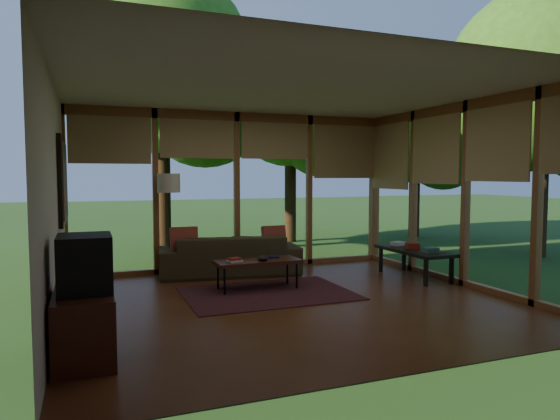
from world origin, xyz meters
name	(u,v)px	position (x,y,z in m)	size (l,w,h in m)	color
floor	(292,302)	(0.00, 0.00, 0.00)	(5.50, 5.50, 0.00)	brown
ceiling	(292,89)	(0.00, 0.00, 2.70)	(5.50, 5.50, 0.00)	silver
wall_left	(54,201)	(-2.75, 0.00, 1.35)	(0.04, 5.00, 2.70)	beige
wall_front	(412,210)	(0.00, -2.50, 1.35)	(5.50, 0.04, 2.70)	beige
window_wall_back	(237,191)	(0.00, 2.50, 1.35)	(5.50, 0.12, 2.70)	#995C2F
window_wall_right	(466,194)	(2.75, 0.00, 1.35)	(0.12, 5.00, 2.70)	#995C2F
exterior_lawn	(421,224)	(8.00, 8.00, -0.01)	(40.00, 40.00, 0.00)	#274F1D
tree_nw	(161,62)	(-0.96, 4.59, 3.89)	(3.71, 3.71, 5.76)	#332112
tree_ne	(289,101)	(2.23, 5.56, 3.42)	(3.21, 3.21, 5.04)	#332112
tree_se	(540,80)	(5.90, 1.57, 3.47)	(3.61, 3.61, 5.28)	#332112
tree_far	(410,129)	(5.51, 5.22, 2.84)	(2.85, 2.85, 4.28)	#332112
rug	(268,293)	(-0.14, 0.53, 0.01)	(2.26, 1.60, 0.01)	maroon
sofa	(230,255)	(-0.27, 2.00, 0.33)	(2.25, 0.88, 0.66)	#3E341F
pillow_left	(184,241)	(-1.02, 1.95, 0.59)	(0.42, 0.14, 0.42)	maroon
pillow_right	(274,238)	(0.48, 1.95, 0.57)	(0.39, 0.13, 0.39)	maroon
ct_book_lower	(235,261)	(-0.54, 0.78, 0.44)	(0.19, 0.14, 0.03)	beige
ct_book_upper	(235,259)	(-0.54, 0.78, 0.47)	(0.17, 0.13, 0.03)	maroon
ct_book_side	(272,257)	(0.06, 0.91, 0.44)	(0.20, 0.15, 0.03)	black
ct_bowl	(263,258)	(-0.14, 0.73, 0.46)	(0.16, 0.16, 0.07)	black
media_cabinet	(84,325)	(-2.47, -1.14, 0.30)	(0.50, 1.00, 0.60)	#4B1F14
television	(85,263)	(-2.45, -1.14, 0.85)	(0.45, 0.55, 0.50)	black
console_book_a	(430,250)	(2.40, 0.33, 0.49)	(0.21, 0.15, 0.08)	#376154
console_book_b	(412,246)	(2.40, 0.78, 0.50)	(0.20, 0.14, 0.09)	maroon
console_book_c	(398,244)	(2.40, 1.18, 0.49)	(0.22, 0.16, 0.06)	beige
floor_lamp	(169,189)	(-1.20, 2.23, 1.41)	(0.36, 0.36, 1.65)	black
coffee_table	(257,262)	(-0.19, 0.83, 0.39)	(1.20, 0.50, 0.43)	#4B1F14
side_console	(414,252)	(2.40, 0.73, 0.41)	(0.60, 1.40, 0.46)	black
wall_painting	(63,181)	(-2.71, 1.40, 1.55)	(0.06, 1.35, 1.15)	black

